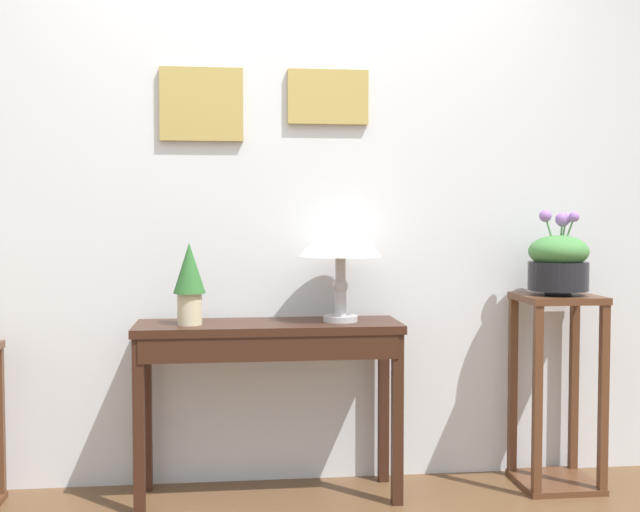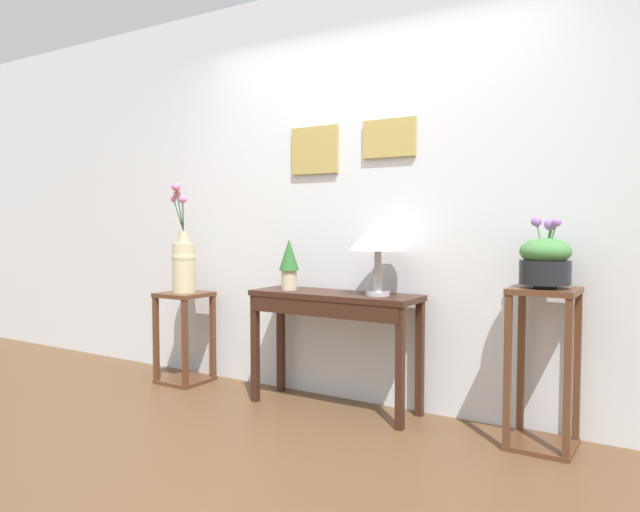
% 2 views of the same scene
% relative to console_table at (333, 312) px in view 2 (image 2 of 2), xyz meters
% --- Properties ---
extents(ground_plane, '(12.00, 12.00, 0.01)m').
position_rel_console_table_xyz_m(ground_plane, '(0.11, -1.13, -0.64)').
color(ground_plane, brown).
extents(back_wall_with_art, '(9.00, 0.13, 2.80)m').
position_rel_console_table_xyz_m(back_wall_with_art, '(0.11, 0.29, 0.77)').
color(back_wall_with_art, silver).
rests_on(back_wall_with_art, ground).
extents(console_table, '(1.12, 0.36, 0.75)m').
position_rel_console_table_xyz_m(console_table, '(0.00, 0.00, 0.00)').
color(console_table, '#381E14').
rests_on(console_table, ground).
extents(table_lamp, '(0.36, 0.36, 0.48)m').
position_rel_console_table_xyz_m(table_lamp, '(0.31, 0.02, 0.49)').
color(table_lamp, '#B7B7BC').
rests_on(table_lamp, console_table).
extents(potted_plant_on_console, '(0.13, 0.13, 0.34)m').
position_rel_console_table_xyz_m(potted_plant_on_console, '(-0.33, -0.01, 0.31)').
color(potted_plant_on_console, beige).
rests_on(potted_plant_on_console, console_table).
extents(pedestal_stand_left, '(0.34, 0.34, 0.68)m').
position_rel_console_table_xyz_m(pedestal_stand_left, '(-1.28, -0.02, -0.29)').
color(pedestal_stand_left, '#56331E').
rests_on(pedestal_stand_left, ground).
extents(flower_vase_tall_left, '(0.22, 0.19, 0.82)m').
position_rel_console_table_xyz_m(flower_vase_tall_left, '(-1.28, -0.02, 0.29)').
color(flower_vase_tall_left, beige).
rests_on(flower_vase_tall_left, pedestal_stand_left).
extents(pedestal_stand_right, '(0.34, 0.34, 0.86)m').
position_rel_console_table_xyz_m(pedestal_stand_right, '(1.28, 0.03, -0.20)').
color(pedestal_stand_right, '#56331E').
rests_on(pedestal_stand_right, ground).
extents(planter_bowl_wide_right, '(0.26, 0.26, 0.38)m').
position_rel_console_table_xyz_m(planter_bowl_wide_right, '(1.28, 0.03, 0.37)').
color(planter_bowl_wide_right, black).
rests_on(planter_bowl_wide_right, pedestal_stand_right).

